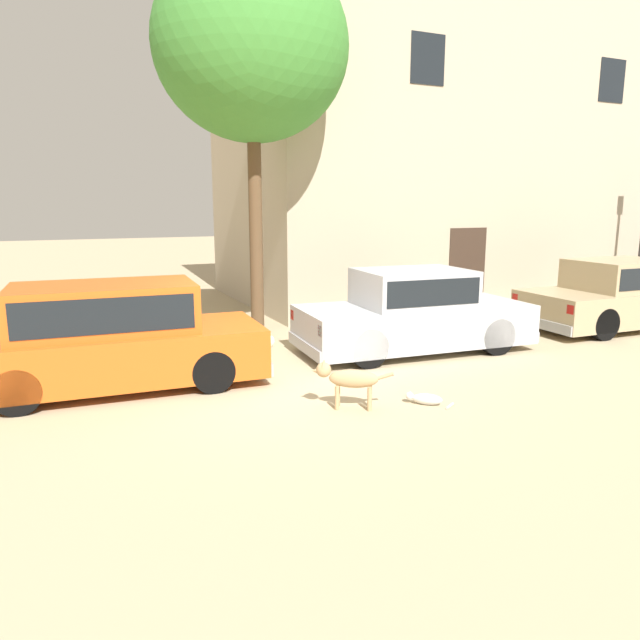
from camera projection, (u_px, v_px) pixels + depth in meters
name	position (u px, v px, depth m)	size (l,w,h in m)	color
ground_plane	(283.00, 384.00, 8.93)	(80.00, 80.00, 0.00)	tan
parked_sedan_nearest	(112.00, 335.00, 8.62)	(4.47, 1.95, 1.56)	#D15619
parked_sedan_second	(414.00, 312.00, 10.80)	(4.50, 2.03, 1.52)	#B2B5BA
parked_sedan_third	(621.00, 294.00, 12.88)	(4.70, 1.96, 1.49)	tan
apartment_block	(460.00, 147.00, 17.74)	(13.73, 6.38, 8.72)	tan
stray_dog_spotted	(347.00, 378.00, 7.80)	(0.98, 0.62, 0.66)	tan
stray_cat	(426.00, 399.00, 8.01)	(0.55, 0.51, 0.17)	beige
acacia_tree_left	(252.00, 47.00, 10.81)	(3.66, 3.29, 7.30)	brown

